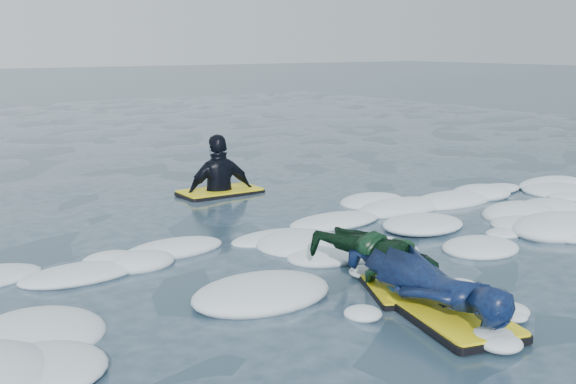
% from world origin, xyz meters
% --- Properties ---
extents(ground, '(120.00, 120.00, 0.00)m').
position_xyz_m(ground, '(0.00, 0.00, 0.00)').
color(ground, '#192E3E').
rests_on(ground, ground).
extents(foam_band, '(12.00, 3.10, 0.30)m').
position_xyz_m(foam_band, '(0.00, 1.03, 0.00)').
color(foam_band, white).
rests_on(foam_band, ground).
extents(prone_woman_unit, '(0.90, 1.77, 0.45)m').
position_xyz_m(prone_woman_unit, '(-0.16, -1.14, 0.23)').
color(prone_woman_unit, black).
rests_on(prone_woman_unit, ground).
extents(prone_child_unit, '(0.79, 1.32, 0.49)m').
position_xyz_m(prone_child_unit, '(-0.06, -0.44, 0.25)').
color(prone_child_unit, black).
rests_on(prone_child_unit, ground).
extents(waiting_rider_unit, '(1.16, 0.66, 1.71)m').
position_xyz_m(waiting_rider_unit, '(0.74, 3.76, 0.01)').
color(waiting_rider_unit, black).
rests_on(waiting_rider_unit, ground).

